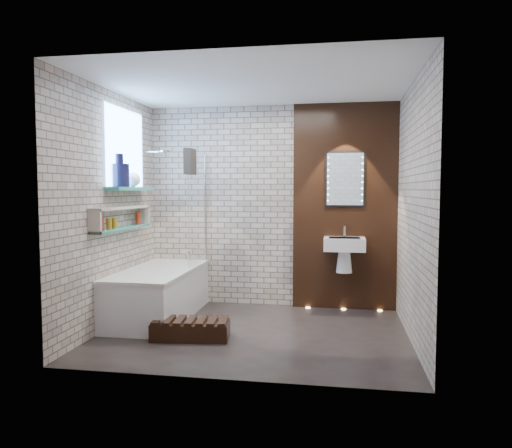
% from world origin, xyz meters
% --- Properties ---
extents(ground, '(3.20, 3.20, 0.00)m').
position_xyz_m(ground, '(0.00, 0.00, 0.00)').
color(ground, black).
rests_on(ground, ground).
extents(room_shell, '(3.24, 3.20, 2.60)m').
position_xyz_m(room_shell, '(0.00, 0.00, 1.30)').
color(room_shell, gray).
rests_on(room_shell, ground).
extents(walnut_panel, '(1.30, 0.06, 2.60)m').
position_xyz_m(walnut_panel, '(0.95, 1.27, 1.30)').
color(walnut_panel, black).
rests_on(walnut_panel, ground).
extents(clerestory_window, '(0.18, 1.00, 0.94)m').
position_xyz_m(clerestory_window, '(-1.57, 0.35, 1.90)').
color(clerestory_window, '#7FADE0').
rests_on(clerestory_window, room_shell).
extents(display_niche, '(0.14, 1.30, 0.26)m').
position_xyz_m(display_niche, '(-1.53, 0.15, 1.20)').
color(display_niche, teal).
rests_on(display_niche, room_shell).
extents(bathtub, '(0.79, 1.74, 0.70)m').
position_xyz_m(bathtub, '(-1.22, 0.45, 0.29)').
color(bathtub, white).
rests_on(bathtub, ground).
extents(bath_screen, '(0.01, 0.78, 1.40)m').
position_xyz_m(bath_screen, '(-0.87, 0.89, 1.28)').
color(bath_screen, white).
rests_on(bath_screen, bathtub).
extents(towel, '(0.09, 0.23, 0.31)m').
position_xyz_m(towel, '(-0.87, 0.60, 1.85)').
color(towel, black).
rests_on(towel, bath_screen).
extents(shower_head, '(0.18, 0.18, 0.02)m').
position_xyz_m(shower_head, '(-1.30, 0.95, 2.00)').
color(shower_head, silver).
rests_on(shower_head, room_shell).
extents(washbasin, '(0.50, 0.36, 0.58)m').
position_xyz_m(washbasin, '(0.95, 1.07, 0.79)').
color(washbasin, white).
rests_on(washbasin, walnut_panel).
extents(led_mirror, '(0.50, 0.02, 0.70)m').
position_xyz_m(led_mirror, '(0.95, 1.23, 1.65)').
color(led_mirror, black).
rests_on(led_mirror, walnut_panel).
extents(walnut_step, '(0.81, 0.44, 0.17)m').
position_xyz_m(walnut_step, '(-0.60, -0.30, 0.09)').
color(walnut_step, black).
rests_on(walnut_step, ground).
extents(niche_bottles, '(0.06, 1.01, 0.16)m').
position_xyz_m(niche_bottles, '(-1.53, 0.06, 1.17)').
color(niche_bottles, maroon).
rests_on(niche_bottles, display_niche).
extents(sill_vases, '(0.18, 0.49, 0.36)m').
position_xyz_m(sill_vases, '(-1.50, 0.17, 1.67)').
color(sill_vases, '#131434').
rests_on(sill_vases, clerestory_window).
extents(floor_uplights, '(0.96, 0.06, 0.01)m').
position_xyz_m(floor_uplights, '(0.95, 1.20, 0.01)').
color(floor_uplights, '#FFD899').
rests_on(floor_uplights, ground).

